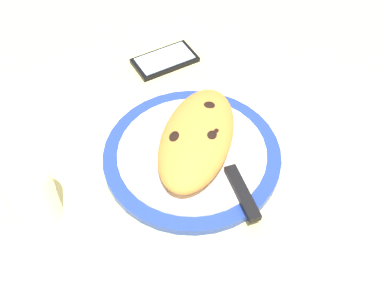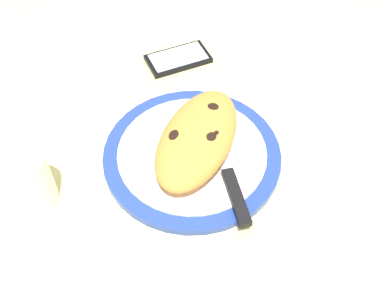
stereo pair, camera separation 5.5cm
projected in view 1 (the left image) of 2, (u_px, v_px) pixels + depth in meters
The scene contains 7 objects.
ground_plane at pixel (192, 163), 84.18cm from camera, with size 150.00×150.00×3.00cm, color #E5D684.
plate at pixel (192, 155), 82.39cm from camera, with size 30.79×30.79×1.74cm.
calzone at pixel (197, 138), 79.91cm from camera, with size 25.81×18.25×5.67cm.
fork at pixel (154, 164), 79.71cm from camera, with size 16.97×4.64×0.40cm.
knife at pixel (235, 179), 77.31cm from camera, with size 22.91×8.55×1.20cm.
smartphone at pixel (165, 60), 98.92cm from camera, with size 12.19×14.72×1.16cm.
water_glass at pixel (33, 198), 72.32cm from camera, with size 7.12×7.12×10.29cm.
Camera 1 is at (51.35, -2.06, 65.26)cm, focal length 44.47 mm.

